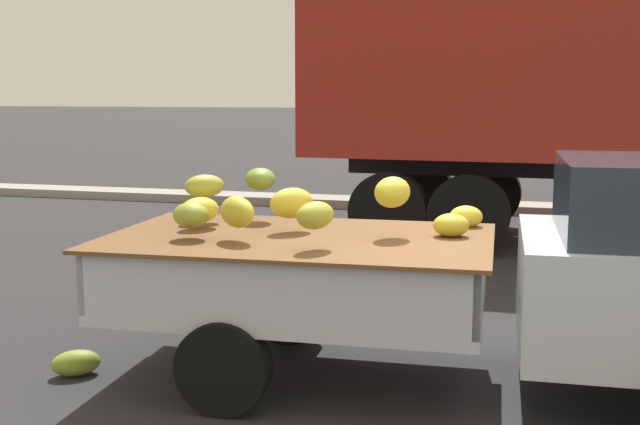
% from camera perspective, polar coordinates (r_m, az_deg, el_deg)
% --- Properties ---
extents(ground, '(220.00, 220.00, 0.00)m').
position_cam_1_polar(ground, '(5.96, 12.19, -12.67)').
color(ground, '#28282B').
extents(curb_strip, '(80.00, 0.80, 0.16)m').
position_cam_1_polar(curb_strip, '(14.81, 14.25, 0.28)').
color(curb_strip, gray).
rests_on(curb_strip, ground).
extents(pickup_truck, '(5.07, 1.99, 1.70)m').
position_cam_1_polar(pickup_truck, '(5.81, 17.78, -4.33)').
color(pickup_truck, silver).
rests_on(pickup_truck, ground).
extents(fallen_banana_bunch_near_tailgate, '(0.43, 0.41, 0.20)m').
position_cam_1_polar(fallen_banana_bunch_near_tailgate, '(6.46, -17.02, -10.23)').
color(fallen_banana_bunch_near_tailgate, olive).
rests_on(fallen_banana_bunch_near_tailgate, ground).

